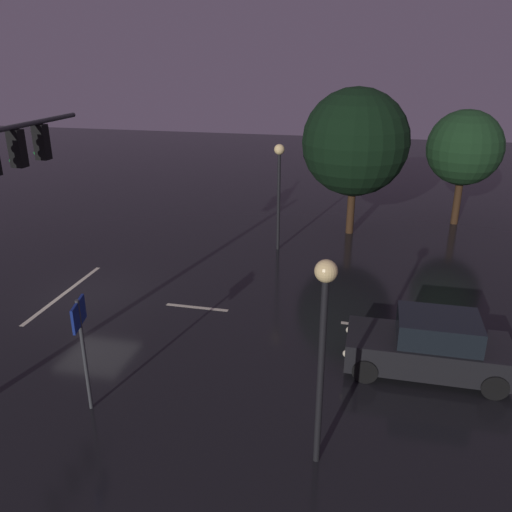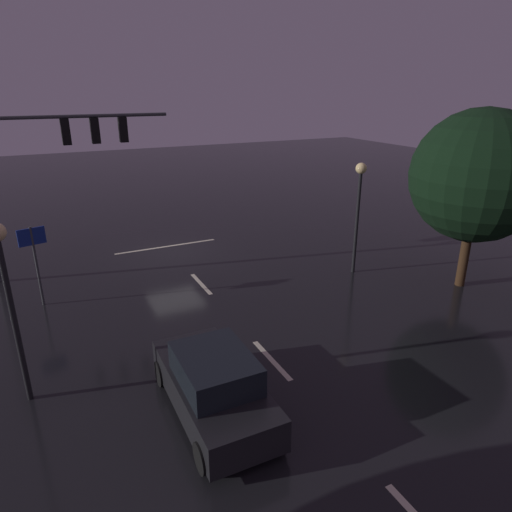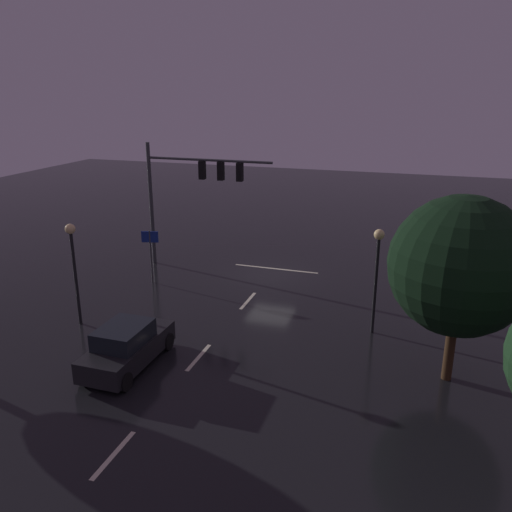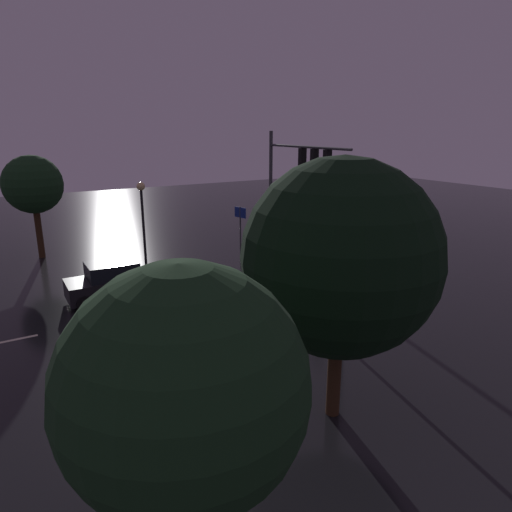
% 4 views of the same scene
% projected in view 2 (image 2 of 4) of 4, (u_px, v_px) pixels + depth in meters
% --- Properties ---
extents(ground_plane, '(80.00, 80.00, 0.00)m').
position_uv_depth(ground_plane, '(173.00, 253.00, 21.45)').
color(ground_plane, black).
extents(traffic_signal_assembly, '(7.47, 0.47, 7.18)m').
position_uv_depth(traffic_signal_assembly, '(49.00, 152.00, 17.66)').
color(traffic_signal_assembly, '#383A3D').
rests_on(traffic_signal_assembly, ground_plane).
extents(lane_dash_far, '(0.16, 2.20, 0.01)m').
position_uv_depth(lane_dash_far, '(201.00, 284.00, 18.09)').
color(lane_dash_far, beige).
rests_on(lane_dash_far, ground_plane).
extents(lane_dash_mid, '(0.16, 2.20, 0.01)m').
position_uv_depth(lane_dash_mid, '(272.00, 360.00, 13.05)').
color(lane_dash_mid, beige).
rests_on(lane_dash_mid, ground_plane).
extents(stop_bar, '(5.00, 0.16, 0.01)m').
position_uv_depth(stop_bar, '(166.00, 246.00, 22.34)').
color(stop_bar, beige).
rests_on(stop_bar, ground_plane).
extents(car_approaching, '(1.91, 4.37, 1.70)m').
position_uv_depth(car_approaching, '(214.00, 385.00, 10.66)').
color(car_approaching, black).
rests_on(car_approaching, ground_plane).
extents(street_lamp_left_kerb, '(0.44, 0.44, 4.62)m').
position_uv_depth(street_lamp_left_kerb, '(359.00, 197.00, 18.13)').
color(street_lamp_left_kerb, black).
rests_on(street_lamp_left_kerb, ground_plane).
extents(street_lamp_right_kerb, '(0.44, 0.44, 4.63)m').
position_uv_depth(street_lamp_right_kerb, '(6.00, 280.00, 10.29)').
color(street_lamp_right_kerb, black).
rests_on(street_lamp_right_kerb, ground_plane).
extents(route_sign, '(0.89, 0.28, 2.94)m').
position_uv_depth(route_sign, '(34.00, 250.00, 15.64)').
color(route_sign, '#383A3D').
rests_on(route_sign, ground_plane).
extents(tree_left_near, '(4.88, 4.88, 6.78)m').
position_uv_depth(tree_left_near, '(478.00, 176.00, 16.50)').
color(tree_left_near, '#382314').
rests_on(tree_left_near, ground_plane).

